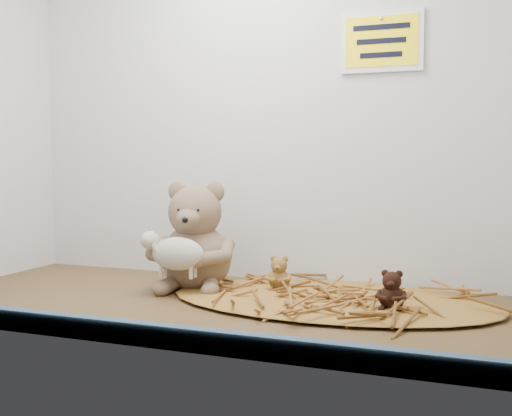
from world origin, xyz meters
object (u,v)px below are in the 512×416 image
at_px(toy_lamb, 178,254).
at_px(mini_teddy_brown, 392,288).
at_px(main_teddy, 196,235).
at_px(mini_teddy_tan, 279,271).

relative_size(toy_lamb, mini_teddy_brown, 2.09).
relative_size(main_teddy, mini_teddy_brown, 3.29).
relative_size(main_teddy, toy_lamb, 1.57).
bearing_deg(mini_teddy_brown, mini_teddy_tan, 156.70).
bearing_deg(main_teddy, toy_lamb, -100.35).
relative_size(toy_lamb, mini_teddy_tan, 2.13).
relative_size(main_teddy, mini_teddy_tan, 3.36).
xyz_separation_m(toy_lamb, mini_teddy_tan, (0.19, 0.11, -0.04)).
bearing_deg(mini_teddy_brown, main_teddy, 167.52).
height_order(toy_lamb, mini_teddy_tan, toy_lamb).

